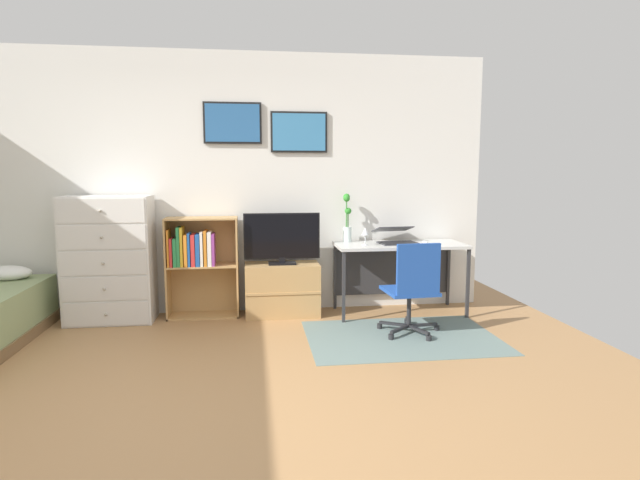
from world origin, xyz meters
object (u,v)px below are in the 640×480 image
at_px(tv_stand, 282,289).
at_px(laptop, 396,236).
at_px(bookshelf, 198,258).
at_px(bamboo_vase, 347,220).
at_px(desk, 398,255).
at_px(wine_glass, 365,232).
at_px(dresser, 109,259).
at_px(office_chair, 413,286).
at_px(television, 282,239).
at_px(computer_mouse, 425,242).

relative_size(tv_stand, laptop, 1.64).
distance_m(bookshelf, bamboo_vase, 1.60).
height_order(desk, wine_glass, wine_glass).
xyz_separation_m(laptop, wine_glass, (-0.36, -0.15, 0.07)).
relative_size(dresser, office_chair, 1.45).
bearing_deg(television, computer_mouse, -4.61).
bearing_deg(wine_glass, bamboo_vase, 115.31).
height_order(tv_stand, wine_glass, wine_glass).
height_order(bamboo_vase, wine_glass, bamboo_vase).
bearing_deg(office_chair, computer_mouse, 60.28).
xyz_separation_m(bamboo_vase, wine_glass, (0.13, -0.28, -0.10)).
relative_size(television, office_chair, 0.90).
xyz_separation_m(bookshelf, computer_mouse, (2.32, -0.19, 0.15)).
distance_m(tv_stand, wine_glass, 1.04).
bearing_deg(television, office_chair, -36.44).
distance_m(office_chair, computer_mouse, 0.85).
distance_m(dresser, television, 1.71).
distance_m(office_chair, wine_glass, 0.85).
bearing_deg(laptop, dresser, 173.90).
relative_size(office_chair, computer_mouse, 8.27).
xyz_separation_m(television, office_chair, (1.13, -0.83, -0.34)).
bearing_deg(bamboo_vase, tv_stand, -170.92).
xyz_separation_m(desk, laptop, (-0.03, -0.00, 0.20)).
bearing_deg(office_chair, wine_glass, 109.23).
distance_m(bookshelf, office_chair, 2.18).
distance_m(desk, laptop, 0.20).
relative_size(desk, bamboo_vase, 2.61).
height_order(tv_stand, bamboo_vase, bamboo_vase).
bearing_deg(desk, computer_mouse, -26.33).
bearing_deg(bamboo_vase, wine_glass, -64.69).
bearing_deg(office_chair, television, 139.52).
bearing_deg(office_chair, bookshelf, 151.44).
distance_m(tv_stand, desk, 1.27).
relative_size(computer_mouse, bamboo_vase, 0.20).
height_order(television, laptop, television).
relative_size(tv_stand, computer_mouse, 7.30).
distance_m(dresser, desk, 2.92).
xyz_separation_m(bookshelf, laptop, (2.05, -0.07, 0.20)).
relative_size(tv_stand, office_chair, 0.88).
relative_size(office_chair, wine_glass, 4.78).
bearing_deg(office_chair, bamboo_vase, 109.83).
bearing_deg(laptop, bookshelf, 172.08).
height_order(office_chair, computer_mouse, office_chair).
relative_size(office_chair, bamboo_vase, 1.68).
height_order(desk, bamboo_vase, bamboo_vase).
bearing_deg(wine_glass, computer_mouse, 2.83).
bearing_deg(computer_mouse, dresser, 177.73).
bearing_deg(office_chair, tv_stand, 138.79).
bearing_deg(television, desk, 0.26).
xyz_separation_m(desk, wine_glass, (-0.39, -0.16, 0.27)).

